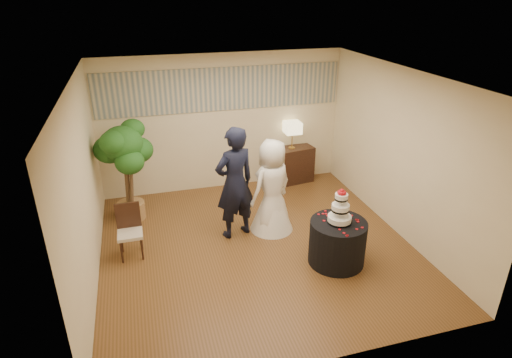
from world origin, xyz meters
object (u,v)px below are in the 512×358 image
object	(u,v)px
groom	(235,183)
bride	(272,186)
console	(291,165)
ficus_tree	(126,172)
side_chair	(130,232)
table_lamp	(292,135)
cake_table	(337,242)
wedding_cake	(341,206)

from	to	relation	value
groom	bride	world-z (taller)	groom
console	ficus_tree	bearing A→B (deg)	-176.59
side_chair	bride	bearing A→B (deg)	4.50
table_lamp	groom	bearing A→B (deg)	-133.07
cake_table	ficus_tree	xyz separation A→B (m)	(-3.05, 2.31, 0.59)
bride	ficus_tree	world-z (taller)	ficus_tree
bride	console	distance (m)	2.10
ficus_tree	bride	bearing A→B (deg)	-24.12
table_lamp	ficus_tree	world-z (taller)	ficus_tree
console	side_chair	xyz separation A→B (m)	(-3.42, -1.98, 0.04)
bride	cake_table	size ratio (longest dim) A/B	1.92
wedding_cake	side_chair	size ratio (longest dim) A/B	0.64
cake_table	wedding_cake	distance (m)	0.64
bride	wedding_cake	bearing A→B (deg)	93.63
groom	cake_table	distance (m)	1.91
ficus_tree	side_chair	bearing A→B (deg)	-90.63
console	groom	bearing A→B (deg)	-141.52
groom	wedding_cake	world-z (taller)	groom
wedding_cake	table_lamp	bearing A→B (deg)	83.30
groom	side_chair	size ratio (longest dim) A/B	2.24
table_lamp	side_chair	size ratio (longest dim) A/B	0.67
side_chair	console	bearing A→B (deg)	29.92
cake_table	wedding_cake	bearing A→B (deg)	0.00
console	side_chair	world-z (taller)	side_chair
groom	side_chair	bearing A→B (deg)	-11.37
cake_table	wedding_cake	size ratio (longest dim) A/B	1.55
bride	wedding_cake	distance (m)	1.41
bride	wedding_cake	xyz separation A→B (m)	(0.66, -1.24, 0.16)
groom	console	world-z (taller)	groom
groom	ficus_tree	size ratio (longest dim) A/B	1.04
bride	table_lamp	distance (m)	2.07
groom	ficus_tree	distance (m)	2.04
console	table_lamp	bearing A→B (deg)	0.00
ficus_tree	side_chair	size ratio (longest dim) A/B	2.16
console	side_chair	distance (m)	3.96
wedding_cake	ficus_tree	size ratio (longest dim) A/B	0.30
groom	wedding_cake	xyz separation A→B (m)	(1.32, -1.23, 0.01)
ficus_tree	wedding_cake	bearing A→B (deg)	-37.06
wedding_cake	bride	bearing A→B (deg)	118.27
wedding_cake	table_lamp	world-z (taller)	table_lamp
wedding_cake	console	world-z (taller)	wedding_cake
table_lamp	side_chair	bearing A→B (deg)	-149.93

